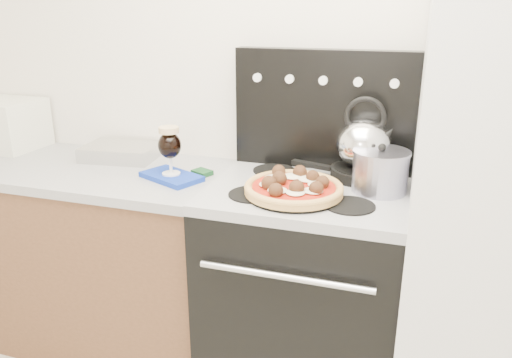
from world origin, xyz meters
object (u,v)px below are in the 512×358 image
at_px(fridge, 508,202).
at_px(toaster_oven, 2,124).
at_px(pizza, 294,186).
at_px(oven_mitt, 171,177).
at_px(beer_glass, 170,150).
at_px(tea_kettle, 363,139).
at_px(pizza_pan, 294,194).
at_px(base_cabinet, 84,256).
at_px(skillet, 361,173).
at_px(stock_pot, 380,172).
at_px(stove_body, 304,294).

distance_m(fridge, toaster_oven, 2.33).
bearing_deg(pizza, toaster_oven, 169.96).
bearing_deg(oven_mitt, beer_glass, 0.00).
bearing_deg(pizza, tea_kettle, 51.98).
distance_m(fridge, pizza_pan, 0.74).
relative_size(base_cabinet, beer_glass, 7.04).
bearing_deg(tea_kettle, pizza_pan, -134.75).
bearing_deg(toaster_oven, pizza_pan, -7.94).
bearing_deg(toaster_oven, base_cabinet, -13.79).
bearing_deg(tea_kettle, beer_glass, -172.52).
bearing_deg(beer_glass, pizza_pan, -8.68).
xyz_separation_m(beer_glass, pizza_pan, (0.54, -0.08, -0.10)).
bearing_deg(pizza, beer_glass, 171.32).
relative_size(pizza_pan, skillet, 1.42).
bearing_deg(stock_pot, base_cabinet, -179.51).
bearing_deg(skillet, stock_pot, -57.79).
distance_m(beer_glass, skillet, 0.79).
bearing_deg(pizza, base_cabinet, 172.87).
xyz_separation_m(base_cabinet, stock_pot, (1.37, 0.01, 0.56)).
xyz_separation_m(stove_body, pizza, (-0.03, -0.11, 0.52)).
distance_m(beer_glass, pizza_pan, 0.56).
relative_size(oven_mitt, tea_kettle, 1.06).
height_order(beer_glass, pizza_pan, beer_glass).
bearing_deg(beer_glass, base_cabinet, 174.47).
xyz_separation_m(beer_glass, tea_kettle, (0.76, 0.19, 0.06)).
distance_m(fridge, skillet, 0.55).
relative_size(base_cabinet, skillet, 5.85).
height_order(toaster_oven, pizza_pan, toaster_oven).
xyz_separation_m(fridge, pizza, (-0.73, -0.08, 0.01)).
bearing_deg(stock_pot, toaster_oven, 175.90).
bearing_deg(stock_pot, beer_glass, -175.71).
bearing_deg(tea_kettle, stove_body, -144.48).
bearing_deg(tea_kettle, base_cabinet, 179.52).
height_order(fridge, stock_pot, fridge).
distance_m(pizza, skillet, 0.35).
xyz_separation_m(pizza_pan, tea_kettle, (0.22, 0.28, 0.16)).
xyz_separation_m(pizza_pan, stock_pot, (0.30, 0.15, 0.07)).
distance_m(stove_body, toaster_oven, 1.73).
bearing_deg(toaster_oven, oven_mitt, -8.64).
distance_m(fridge, tea_kettle, 0.57).
xyz_separation_m(pizza_pan, skillet, (0.22, 0.28, 0.02)).
relative_size(skillet, tea_kettle, 1.02).
height_order(oven_mitt, skillet, skillet).
xyz_separation_m(pizza, tea_kettle, (0.22, 0.28, 0.13)).
bearing_deg(pizza, oven_mitt, 171.32).
bearing_deg(toaster_oven, stock_pot, -2.00).
bearing_deg(stock_pot, skillet, 122.21).
bearing_deg(toaster_oven, stove_body, -3.95).
bearing_deg(base_cabinet, fridge, -1.59).
bearing_deg(pizza, stock_pot, 26.22).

